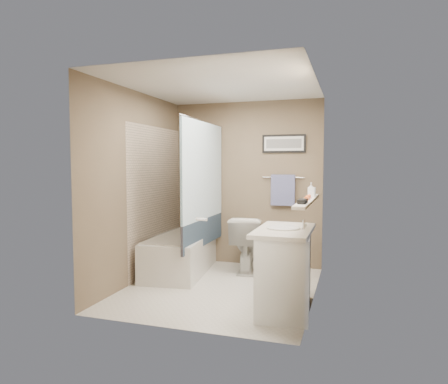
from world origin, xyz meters
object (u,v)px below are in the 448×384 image
(candle_bowl_far, at_px, (303,201))
(hair_brush_front, at_px, (307,198))
(toilet, at_px, (248,243))
(soap_bottle, at_px, (311,190))
(glass_jar, at_px, (312,191))
(candle_bowl_near, at_px, (302,202))
(vanity, at_px, (285,272))
(bathtub, at_px, (181,254))
(hair_brush_back, at_px, (308,197))

(candle_bowl_far, xyz_separation_m, hair_brush_front, (0.00, 0.33, 0.00))
(toilet, distance_m, soap_bottle, 1.40)
(candle_bowl_far, xyz_separation_m, glass_jar, (0.00, 0.92, 0.03))
(candle_bowl_near, xyz_separation_m, candle_bowl_far, (0.00, 0.13, 0.00))
(vanity, xyz_separation_m, hair_brush_front, (0.19, 0.24, 0.74))
(candle_bowl_far, height_order, hair_brush_front, hair_brush_front)
(candle_bowl_far, distance_m, soap_bottle, 0.77)
(toilet, distance_m, candle_bowl_far, 1.86)
(bathtub, relative_size, hair_brush_front, 6.82)
(glass_jar, bearing_deg, candle_bowl_far, -90.00)
(bathtub, relative_size, toilet, 1.94)
(toilet, height_order, candle_bowl_near, candle_bowl_near)
(toilet, distance_m, candle_bowl_near, 1.96)
(soap_bottle, bearing_deg, candle_bowl_far, -90.00)
(toilet, height_order, candle_bowl_far, candle_bowl_far)
(vanity, distance_m, hair_brush_front, 0.80)
(hair_brush_front, bearing_deg, glass_jar, 90.00)
(candle_bowl_near, bearing_deg, soap_bottle, 90.00)
(hair_brush_front, distance_m, soap_bottle, 0.44)
(bathtub, bearing_deg, hair_brush_back, -26.39)
(bathtub, bearing_deg, glass_jar, -12.73)
(toilet, xyz_separation_m, hair_brush_front, (0.92, -1.11, 0.75))
(candle_bowl_near, distance_m, hair_brush_front, 0.45)
(bathtub, height_order, toilet, toilet)
(candle_bowl_near, bearing_deg, vanity, 131.34)
(vanity, xyz_separation_m, hair_brush_back, (0.19, 0.38, 0.74))
(vanity, distance_m, soap_bottle, 1.07)
(bathtub, height_order, candle_bowl_far, candle_bowl_far)
(candle_bowl_near, bearing_deg, hair_brush_front, 90.00)
(soap_bottle, bearing_deg, hair_brush_back, -90.00)
(toilet, relative_size, candle_bowl_near, 8.58)
(bathtub, xyz_separation_m, candle_bowl_near, (1.79, -1.24, 0.89))
(bathtub, distance_m, toilet, 0.94)
(vanity, relative_size, soap_bottle, 5.55)
(toilet, distance_m, hair_brush_back, 1.53)
(candle_bowl_far, xyz_separation_m, soap_bottle, (0.00, 0.77, 0.06))
(bathtub, xyz_separation_m, glass_jar, (1.79, -0.19, 0.92))
(candle_bowl_near, height_order, candle_bowl_far, same)
(hair_brush_back, bearing_deg, candle_bowl_near, -90.00)
(candle_bowl_near, height_order, glass_jar, glass_jar)
(candle_bowl_far, distance_m, glass_jar, 0.92)
(soap_bottle, bearing_deg, toilet, 143.77)
(vanity, xyz_separation_m, candle_bowl_far, (0.19, -0.08, 0.73))
(candle_bowl_far, relative_size, hair_brush_front, 0.41)
(candle_bowl_near, bearing_deg, toilet, 120.34)
(candle_bowl_far, bearing_deg, bathtub, 148.13)
(bathtub, distance_m, candle_bowl_near, 2.34)
(soap_bottle, bearing_deg, hair_brush_front, -90.00)
(vanity, bearing_deg, bathtub, 142.91)
(bathtub, height_order, hair_brush_front, hair_brush_front)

